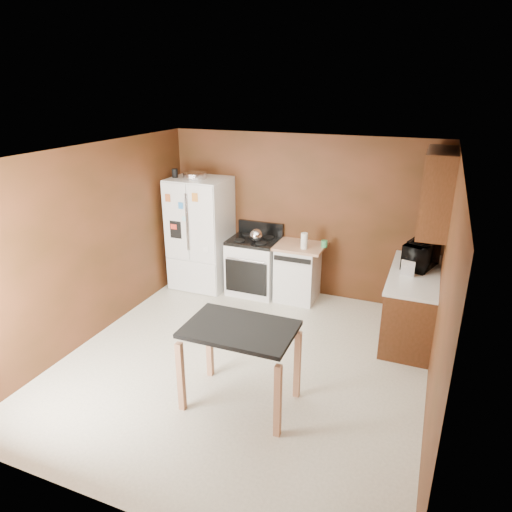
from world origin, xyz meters
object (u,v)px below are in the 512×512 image
Objects in this scene: pen_cup at (175,173)px; toaster at (411,265)px; kettle at (256,235)px; microwave at (421,255)px; dishwasher at (298,272)px; island at (240,340)px; green_canister at (324,244)px; refrigerator at (201,233)px; gas_range at (254,265)px; roasting_pan at (195,176)px; paper_towel at (304,241)px.

toaster is at bearing -5.47° from pen_cup.
microwave is at bearing -3.00° from kettle.
dishwasher is (0.64, 0.12, -0.55)m from kettle.
dishwasher is at bearing 100.27° from microwave.
dishwasher is at bearing 94.14° from island.
refrigerator reaches higher than green_canister.
microwave is 2.56m from gas_range.
dishwasher is at bearing 2.99° from refrigerator.
pen_cup reaches higher than roasting_pan.
paper_towel reaches higher than kettle.
toaster is 0.32× the size of dishwasher.
roasting_pan reaches higher than refrigerator.
roasting_pan is 0.64× the size of microwave.
pen_cup is 1.32× the size of green_canister.
island is (2.19, -2.47, -1.11)m from pen_cup.
roasting_pan is 0.34× the size of gas_range.
toaster is 2.59m from island.
island is (-1.56, -2.38, -0.30)m from microwave.
refrigerator is (-0.99, 0.04, -0.10)m from kettle.
toaster is 0.16× the size of refrigerator.
microwave reaches higher than island.
refrigerator is at bearing 42.08° from roasting_pan.
kettle is at bearing -169.00° from dishwasher.
paper_towel reaches higher than island.
pen_cup reaches higher than microwave.
roasting_pan reaches higher than dishwasher.
pen_cup is 2.56m from green_canister.
dishwasher is at bearing 11.00° from kettle.
toaster is (1.28, -0.57, 0.06)m from green_canister.
pen_cup is 1.61m from kettle.
kettle is (1.35, 0.04, -0.87)m from pen_cup.
microwave is (2.40, -0.13, 0.06)m from kettle.
roasting_pan is 1.68m from gas_range.
dishwasher is 0.80× the size of island.
green_canister is at bearing 9.83° from kettle.
refrigerator is at bearing -177.01° from dishwasher.
refrigerator reaches higher than kettle.
island is at bearing -48.47° from pen_cup.
green_canister is 0.09× the size of gas_range.
roasting_pan reaches higher than island.
refrigerator is (-1.75, 0.04, -0.11)m from paper_towel.
island is at bearing -70.77° from gas_range.
dishwasher is at bearing 4.09° from roasting_pan.
roasting_pan is at bearing -175.91° from dishwasher.
microwave is at bearing -2.20° from roasting_pan.
kettle is 0.23× the size of dishwasher.
gas_range is at bearing -176.00° from green_canister.
green_canister is (1.02, 0.18, -0.06)m from kettle.
paper_towel is 1.01m from gas_range.
paper_towel is 0.22× the size of gas_range.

